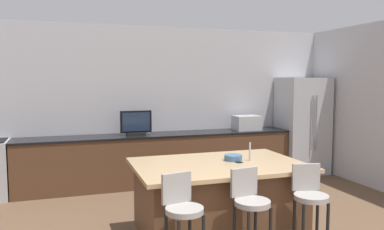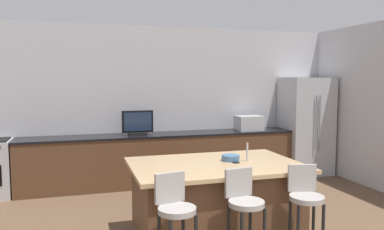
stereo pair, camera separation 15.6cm
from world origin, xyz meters
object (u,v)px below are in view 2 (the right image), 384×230
object	(u,v)px
refrigerator	(306,126)
cell_phone	(234,162)
kitchen_island	(215,201)
fruit_bowl	(231,158)
microwave	(249,123)
bar_stool_center	(244,212)
tv_monitor	(138,124)
bar_stool_left	(175,220)
bar_stool_right	(305,206)

from	to	relation	value
refrigerator	cell_phone	size ratio (longest dim) A/B	12.63
kitchen_island	fruit_bowl	xyz separation A→B (m)	(0.22, 0.08, 0.47)
refrigerator	microwave	xyz separation A→B (m)	(-1.20, 0.06, 0.09)
bar_stool_center	fruit_bowl	world-z (taller)	bar_stool_center
tv_monitor	fruit_bowl	world-z (taller)	tv_monitor
bar_stool_left	fruit_bowl	distance (m)	1.34
microwave	fruit_bowl	distance (m)	2.81
refrigerator	bar_stool_center	world-z (taller)	refrigerator
bar_stool_center	cell_phone	bearing A→B (deg)	67.09
tv_monitor	bar_stool_left	world-z (taller)	tv_monitor
refrigerator	cell_phone	distance (m)	3.56
microwave	bar_stool_left	size ratio (longest dim) A/B	0.47
bar_stool_center	refrigerator	bearing A→B (deg)	42.58
tv_monitor	fruit_bowl	size ratio (longest dim) A/B	2.55
refrigerator	fruit_bowl	bearing A→B (deg)	-137.27
refrigerator	bar_stool_left	xyz separation A→B (m)	(-3.49, -3.31, -0.33)
kitchen_island	refrigerator	distance (m)	3.76
microwave	fruit_bowl	bearing A→B (deg)	-119.46
kitchen_island	bar_stool_right	distance (m)	1.06
microwave	cell_phone	world-z (taller)	microwave
refrigerator	bar_stool_left	distance (m)	4.82
kitchen_island	bar_stool_right	bearing A→B (deg)	-51.70
bar_stool_right	microwave	bearing A→B (deg)	87.32
kitchen_island	microwave	size ratio (longest dim) A/B	4.02
refrigerator	bar_stool_right	world-z (taller)	refrigerator
tv_monitor	cell_phone	xyz separation A→B (m)	(0.75, -2.48, -0.19)
bar_stool_left	bar_stool_center	xyz separation A→B (m)	(0.68, 0.03, -0.01)
bar_stool_left	fruit_bowl	world-z (taller)	bar_stool_left
microwave	cell_phone	size ratio (longest dim) A/B	3.20
tv_monitor	bar_stool_center	world-z (taller)	tv_monitor
refrigerator	bar_stool_center	bearing A→B (deg)	-130.50
bar_stool_center	cell_phone	world-z (taller)	bar_stool_center
tv_monitor	bar_stool_center	distance (m)	3.37
microwave	bar_stool_left	bearing A→B (deg)	-124.16
refrigerator	cell_phone	bearing A→B (deg)	-136.14
tv_monitor	bar_stool_right	world-z (taller)	tv_monitor
microwave	cell_phone	bearing A→B (deg)	-118.47
refrigerator	cell_phone	world-z (taller)	refrigerator
refrigerator	bar_stool_left	size ratio (longest dim) A/B	1.86
kitchen_island	bar_stool_left	bearing A→B (deg)	-128.99
bar_stool_right	cell_phone	distance (m)	0.97
microwave	tv_monitor	xyz separation A→B (m)	(-2.12, -0.05, 0.06)
microwave	bar_stool_center	xyz separation A→B (m)	(-1.61, -3.34, -0.43)
kitchen_island	bar_stool_left	distance (m)	1.11
bar_stool_left	tv_monitor	bearing A→B (deg)	75.43
kitchen_island	cell_phone	distance (m)	0.50
bar_stool_center	cell_phone	xyz separation A→B (m)	(0.23, 0.81, 0.30)
refrigerator	kitchen_island	bearing A→B (deg)	-138.65
bar_stool_center	fruit_bowl	bearing A→B (deg)	68.98
kitchen_island	tv_monitor	world-z (taller)	tv_monitor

